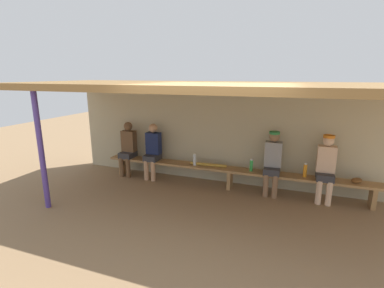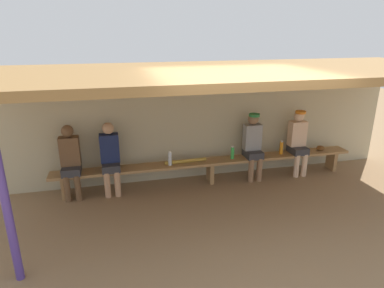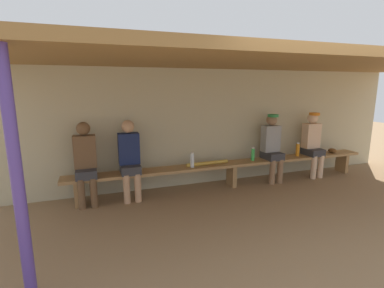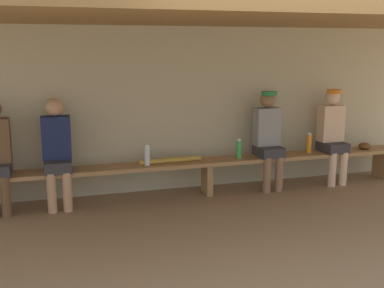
{
  "view_description": "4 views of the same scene",
  "coord_description": "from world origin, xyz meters",
  "px_view_note": "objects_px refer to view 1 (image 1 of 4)",
  "views": [
    {
      "loc": [
        1.23,
        -4.25,
        2.47
      ],
      "look_at": [
        -0.79,
        1.28,
        1.01
      ],
      "focal_mm": 26.35,
      "sensor_mm": 36.0,
      "label": 1
    },
    {
      "loc": [
        -1.81,
        -4.33,
        2.9
      ],
      "look_at": [
        -0.4,
        1.44,
        0.87
      ],
      "focal_mm": 31.44,
      "sensor_mm": 36.0,
      "label": 2
    },
    {
      "loc": [
        -2.45,
        -3.11,
        1.88
      ],
      "look_at": [
        -0.89,
        1.29,
        0.93
      ],
      "focal_mm": 26.56,
      "sensor_mm": 36.0,
      "label": 3
    },
    {
      "loc": [
        -1.91,
        -4.16,
        1.93
      ],
      "look_at": [
        -0.33,
        1.13,
        0.78
      ],
      "focal_mm": 43.71,
      "sensor_mm": 36.0,
      "label": 4
    }
  ],
  "objects_px": {
    "player_shirtless_tan": "(128,147)",
    "baseball_bat": "(208,165)",
    "bench": "(230,172)",
    "player_with_sunglasses": "(326,165)",
    "player_near_post": "(153,149)",
    "water_bottle_orange": "(195,160)",
    "support_post": "(41,152)",
    "water_bottle_blue": "(305,170)",
    "water_bottle_clear": "(251,165)",
    "baseball_glove_dark_brown": "(357,180)",
    "player_rightmost": "(273,160)"
  },
  "relations": [
    {
      "from": "player_shirtless_tan",
      "to": "baseball_bat",
      "type": "xyz_separation_m",
      "value": [
        2.09,
        -0.0,
        -0.24
      ]
    },
    {
      "from": "bench",
      "to": "player_with_sunglasses",
      "type": "height_order",
      "value": "player_with_sunglasses"
    },
    {
      "from": "player_near_post",
      "to": "water_bottle_orange",
      "type": "xyz_separation_m",
      "value": [
        1.09,
        -0.05,
        -0.14
      ]
    },
    {
      "from": "support_post",
      "to": "bench",
      "type": "height_order",
      "value": "support_post"
    },
    {
      "from": "player_near_post",
      "to": "player_with_sunglasses",
      "type": "xyz_separation_m",
      "value": [
        3.79,
        0.0,
        0.02
      ]
    },
    {
      "from": "support_post",
      "to": "water_bottle_blue",
      "type": "distance_m",
      "value": 5.07
    },
    {
      "from": "water_bottle_clear",
      "to": "water_bottle_blue",
      "type": "bearing_deg",
      "value": 0.62
    },
    {
      "from": "support_post",
      "to": "player_near_post",
      "type": "xyz_separation_m",
      "value": [
        1.15,
        2.1,
        -0.37
      ]
    },
    {
      "from": "baseball_glove_dark_brown",
      "to": "support_post",
      "type": "bearing_deg",
      "value": -28.85
    },
    {
      "from": "player_rightmost",
      "to": "water_bottle_clear",
      "type": "distance_m",
      "value": 0.46
    },
    {
      "from": "support_post",
      "to": "water_bottle_orange",
      "type": "relative_size",
      "value": 8.2
    },
    {
      "from": "support_post",
      "to": "water_bottle_orange",
      "type": "bearing_deg",
      "value": 42.5
    },
    {
      "from": "player_near_post",
      "to": "water_bottle_clear",
      "type": "bearing_deg",
      "value": -0.1
    },
    {
      "from": "player_shirtless_tan",
      "to": "baseball_bat",
      "type": "height_order",
      "value": "player_shirtless_tan"
    },
    {
      "from": "player_near_post",
      "to": "player_with_sunglasses",
      "type": "relative_size",
      "value": 0.99
    },
    {
      "from": "player_with_sunglasses",
      "to": "water_bottle_orange",
      "type": "xyz_separation_m",
      "value": [
        -2.7,
        -0.05,
        -0.16
      ]
    },
    {
      "from": "support_post",
      "to": "player_near_post",
      "type": "bearing_deg",
      "value": 61.23
    },
    {
      "from": "support_post",
      "to": "player_with_sunglasses",
      "type": "distance_m",
      "value": 5.38
    },
    {
      "from": "support_post",
      "to": "player_shirtless_tan",
      "type": "height_order",
      "value": "support_post"
    },
    {
      "from": "support_post",
      "to": "player_rightmost",
      "type": "height_order",
      "value": "support_post"
    },
    {
      "from": "water_bottle_blue",
      "to": "player_with_sunglasses",
      "type": "bearing_deg",
      "value": -1.12
    },
    {
      "from": "bench",
      "to": "player_rightmost",
      "type": "xyz_separation_m",
      "value": [
        0.88,
        0.0,
        0.36
      ]
    },
    {
      "from": "bench",
      "to": "water_bottle_orange",
      "type": "relative_size",
      "value": 22.37
    },
    {
      "from": "bench",
      "to": "baseball_glove_dark_brown",
      "type": "xyz_separation_m",
      "value": [
        2.45,
        0.01,
        0.12
      ]
    },
    {
      "from": "player_with_sunglasses",
      "to": "water_bottle_blue",
      "type": "height_order",
      "value": "player_with_sunglasses"
    },
    {
      "from": "support_post",
      "to": "baseball_glove_dark_brown",
      "type": "distance_m",
      "value": 5.93
    },
    {
      "from": "baseball_glove_dark_brown",
      "to": "bench",
      "type": "bearing_deg",
      "value": -49.54
    },
    {
      "from": "player_rightmost",
      "to": "player_near_post",
      "type": "bearing_deg",
      "value": -179.99
    },
    {
      "from": "player_shirtless_tan",
      "to": "water_bottle_orange",
      "type": "xyz_separation_m",
      "value": [
        1.78,
        -0.05,
        -0.14
      ]
    },
    {
      "from": "player_shirtless_tan",
      "to": "baseball_bat",
      "type": "distance_m",
      "value": 2.1
    },
    {
      "from": "bench",
      "to": "baseball_bat",
      "type": "bearing_deg",
      "value": -180.0
    },
    {
      "from": "support_post",
      "to": "player_shirtless_tan",
      "type": "relative_size",
      "value": 1.65
    },
    {
      "from": "player_shirtless_tan",
      "to": "water_bottle_clear",
      "type": "bearing_deg",
      "value": -0.08
    },
    {
      "from": "bench",
      "to": "player_with_sunglasses",
      "type": "xyz_separation_m",
      "value": [
        1.89,
        0.0,
        0.36
      ]
    },
    {
      "from": "bench",
      "to": "water_bottle_orange",
      "type": "bearing_deg",
      "value": -176.8
    },
    {
      "from": "player_rightmost",
      "to": "player_with_sunglasses",
      "type": "distance_m",
      "value": 1.0
    },
    {
      "from": "water_bottle_orange",
      "to": "baseball_glove_dark_brown",
      "type": "relative_size",
      "value": 1.12
    },
    {
      "from": "water_bottle_orange",
      "to": "support_post",
      "type": "bearing_deg",
      "value": -137.5
    },
    {
      "from": "player_shirtless_tan",
      "to": "water_bottle_clear",
      "type": "distance_m",
      "value": 3.05
    },
    {
      "from": "bench",
      "to": "player_with_sunglasses",
      "type": "relative_size",
      "value": 4.46
    },
    {
      "from": "player_rightmost",
      "to": "water_bottle_blue",
      "type": "bearing_deg",
      "value": 0.64
    },
    {
      "from": "support_post",
      "to": "water_bottle_orange",
      "type": "height_order",
      "value": "support_post"
    },
    {
      "from": "player_near_post",
      "to": "player_shirtless_tan",
      "type": "height_order",
      "value": "same"
    },
    {
      "from": "player_near_post",
      "to": "water_bottle_clear",
      "type": "height_order",
      "value": "player_near_post"
    },
    {
      "from": "support_post",
      "to": "player_rightmost",
      "type": "distance_m",
      "value": 4.48
    },
    {
      "from": "support_post",
      "to": "water_bottle_clear",
      "type": "distance_m",
      "value": 4.12
    },
    {
      "from": "player_shirtless_tan",
      "to": "water_bottle_clear",
      "type": "relative_size",
      "value": 5.1
    },
    {
      "from": "support_post",
      "to": "player_rightmost",
      "type": "bearing_deg",
      "value": 28.11
    },
    {
      "from": "water_bottle_orange",
      "to": "baseball_glove_dark_brown",
      "type": "distance_m",
      "value": 3.26
    },
    {
      "from": "player_near_post",
      "to": "player_rightmost",
      "type": "bearing_deg",
      "value": 0.01
    }
  ]
}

